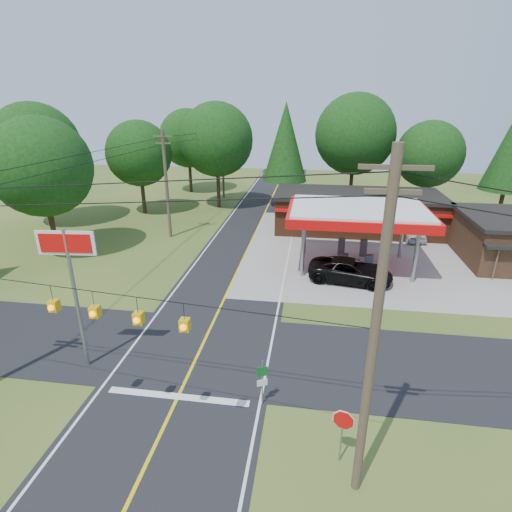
# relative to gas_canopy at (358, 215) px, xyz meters

# --- Properties ---
(ground) EXTENTS (120.00, 120.00, 0.00)m
(ground) POSITION_rel_gas_canopy_xyz_m (-9.00, -13.00, -4.27)
(ground) COLOR #3C551E
(ground) RESTS_ON ground
(main_highway) EXTENTS (8.00, 120.00, 0.02)m
(main_highway) POSITION_rel_gas_canopy_xyz_m (-9.00, -13.00, -4.26)
(main_highway) COLOR black
(main_highway) RESTS_ON ground
(cross_road) EXTENTS (70.00, 7.00, 0.02)m
(cross_road) POSITION_rel_gas_canopy_xyz_m (-9.00, -13.00, -4.25)
(cross_road) COLOR black
(cross_road) RESTS_ON ground
(lane_center_yellow) EXTENTS (0.15, 110.00, 0.00)m
(lane_center_yellow) POSITION_rel_gas_canopy_xyz_m (-9.00, -13.00, -4.24)
(lane_center_yellow) COLOR yellow
(lane_center_yellow) RESTS_ON main_highway
(gas_canopy) EXTENTS (10.60, 7.40, 4.88)m
(gas_canopy) POSITION_rel_gas_canopy_xyz_m (0.00, 0.00, 0.00)
(gas_canopy) COLOR gray
(gas_canopy) RESTS_ON ground
(convenience_store) EXTENTS (16.40, 7.55, 3.80)m
(convenience_store) POSITION_rel_gas_canopy_xyz_m (1.00, 9.98, -2.35)
(convenience_store) COLOR brown
(convenience_store) RESTS_ON ground
(utility_pole_near_right) EXTENTS (1.80, 0.30, 11.50)m
(utility_pole_near_right) POSITION_rel_gas_canopy_xyz_m (-1.50, -20.00, 1.69)
(utility_pole_near_right) COLOR #473828
(utility_pole_near_right) RESTS_ON ground
(utility_pole_far_left) EXTENTS (1.80, 0.30, 10.00)m
(utility_pole_far_left) POSITION_rel_gas_canopy_xyz_m (-17.00, 5.00, 0.93)
(utility_pole_far_left) COLOR #473828
(utility_pole_far_left) RESTS_ON ground
(utility_pole_north) EXTENTS (0.30, 0.30, 9.50)m
(utility_pole_north) POSITION_rel_gas_canopy_xyz_m (-15.50, 22.00, 0.48)
(utility_pole_north) COLOR #473828
(utility_pole_north) RESTS_ON ground
(overhead_beacons) EXTENTS (17.04, 2.04, 1.03)m
(overhead_beacons) POSITION_rel_gas_canopy_xyz_m (-10.00, -19.00, 1.95)
(overhead_beacons) COLOR black
(overhead_beacons) RESTS_ON ground
(treeline_backdrop) EXTENTS (70.27, 51.59, 13.30)m
(treeline_backdrop) POSITION_rel_gas_canopy_xyz_m (-8.18, 11.01, 3.22)
(treeline_backdrop) COLOR #332316
(treeline_backdrop) RESTS_ON ground
(suv_car) EXTENTS (6.89, 6.89, 1.67)m
(suv_car) POSITION_rel_gas_canopy_xyz_m (-0.50, -3.00, -3.43)
(suv_car) COLOR black
(suv_car) RESTS_ON ground
(sedan_car) EXTENTS (4.73, 4.73, 1.52)m
(sedan_car) POSITION_rel_gas_canopy_xyz_m (6.08, 7.71, -3.51)
(sedan_car) COLOR silver
(sedan_car) RESTS_ON ground
(big_stop_sign) EXTENTS (2.66, 0.33, 7.18)m
(big_stop_sign) POSITION_rel_gas_canopy_xyz_m (-14.23, -15.01, 1.11)
(big_stop_sign) COLOR gray
(big_stop_sign) RESTS_ON ground
(octagonal_stop_sign) EXTENTS (0.80, 0.25, 2.34)m
(octagonal_stop_sign) POSITION_rel_gas_canopy_xyz_m (-2.00, -19.01, -2.53)
(octagonal_stop_sign) COLOR gray
(octagonal_stop_sign) RESTS_ON ground
(route_sign_post) EXTENTS (0.43, 0.22, 2.27)m
(route_sign_post) POSITION_rel_gas_canopy_xyz_m (-5.20, -16.52, -2.91)
(route_sign_post) COLOR gray
(route_sign_post) RESTS_ON ground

